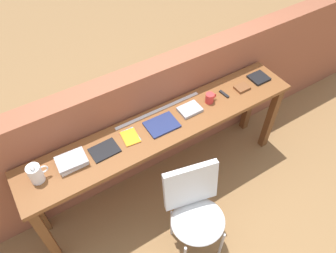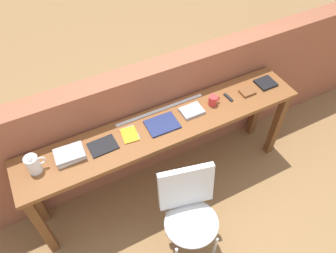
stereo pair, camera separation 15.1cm
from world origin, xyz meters
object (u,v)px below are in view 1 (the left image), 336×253
(chair_white_moulded, at_px, (195,209))
(leather_journal_brown, at_px, (242,88))
(book_repair_rightmost, at_px, (259,78))
(mug, at_px, (210,98))
(magazine_cycling, at_px, (104,150))
(book_stack_leftmost, at_px, (72,162))
(book_open_centre, at_px, (162,125))
(multitool_folded, at_px, (224,94))
(pamphlet_pile_colourful, at_px, (130,136))
(pitcher_white, at_px, (36,174))

(chair_white_moulded, distance_m, leather_journal_brown, 1.19)
(chair_white_moulded, height_order, book_repair_rightmost, book_repair_rightmost)
(mug, bearing_deg, chair_white_moulded, -132.18)
(mug, distance_m, leather_journal_brown, 0.36)
(magazine_cycling, bearing_deg, book_stack_leftmost, 175.68)
(chair_white_moulded, height_order, book_open_centre, book_open_centre)
(mug, relative_size, multitool_folded, 1.00)
(pamphlet_pile_colourful, bearing_deg, magazine_cycling, -175.31)
(book_open_centre, bearing_deg, mug, 2.98)
(leather_journal_brown, bearing_deg, chair_white_moulded, -146.38)
(leather_journal_brown, xyz_separation_m, book_repair_rightmost, (0.23, 0.02, -0.00))
(magazine_cycling, xyz_separation_m, book_open_centre, (0.51, -0.01, 0.00))
(book_stack_leftmost, bearing_deg, magazine_cycling, -2.66)
(pitcher_white, height_order, book_open_centre, pitcher_white)
(book_stack_leftmost, relative_size, multitool_folded, 2.07)
(chair_white_moulded, xyz_separation_m, magazine_cycling, (-0.44, 0.64, 0.36))
(leather_journal_brown, bearing_deg, mug, 176.61)
(pitcher_white, relative_size, book_open_centre, 0.70)
(pitcher_white, distance_m, mug, 1.54)
(pitcher_white, bearing_deg, pamphlet_pile_colourful, 0.46)
(mug, bearing_deg, multitool_folded, 0.65)
(pitcher_white, bearing_deg, magazine_cycling, -1.48)
(leather_journal_brown, bearing_deg, book_stack_leftmost, 179.20)
(pitcher_white, distance_m, pamphlet_pile_colourful, 0.75)
(mug, xyz_separation_m, book_repair_rightmost, (0.59, 0.00, -0.03))
(book_stack_leftmost, height_order, book_open_centre, book_stack_leftmost)
(book_open_centre, bearing_deg, book_repair_rightmost, 2.05)
(book_open_centre, distance_m, book_repair_rightmost, 1.09)
(mug, relative_size, book_repair_rightmost, 0.64)
(magazine_cycling, relative_size, mug, 1.98)
(book_stack_leftmost, height_order, book_repair_rightmost, book_stack_leftmost)
(pamphlet_pile_colourful, relative_size, leather_journal_brown, 1.41)
(book_open_centre, relative_size, leather_journal_brown, 2.02)
(magazine_cycling, bearing_deg, pitcher_white, 176.85)
(multitool_folded, xyz_separation_m, book_repair_rightmost, (0.42, 0.00, 0.00))
(magazine_cycling, xyz_separation_m, leather_journal_brown, (1.38, -0.02, 0.01))
(book_stack_leftmost, distance_m, multitool_folded, 1.45)
(pitcher_white, xyz_separation_m, leather_journal_brown, (1.89, -0.03, -0.07))
(pamphlet_pile_colourful, bearing_deg, chair_white_moulded, -73.09)
(book_stack_leftmost, xyz_separation_m, book_repair_rightmost, (1.87, -0.00, -0.02))
(pamphlet_pile_colourful, xyz_separation_m, leather_journal_brown, (1.15, -0.03, 0.01))
(pitcher_white, relative_size, pamphlet_pile_colourful, 1.01)
(mug, bearing_deg, book_stack_leftmost, 179.78)
(pitcher_white, bearing_deg, chair_white_moulded, -34.56)
(mug, height_order, leather_journal_brown, mug)
(book_open_centre, xyz_separation_m, mug, (0.51, 0.02, 0.04))
(pitcher_white, height_order, leather_journal_brown, pitcher_white)
(chair_white_moulded, relative_size, multitool_folded, 8.10)
(chair_white_moulded, xyz_separation_m, leather_journal_brown, (0.95, 0.62, 0.37))
(mug, bearing_deg, magazine_cycling, -179.61)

